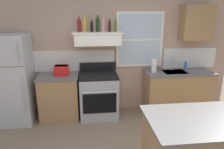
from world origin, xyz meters
TOP-DOWN VIEW (x-y plane):
  - back_wall at (0.03, 2.23)m, footprint 5.40×0.11m
  - refrigerator at (-1.90, 1.84)m, footprint 0.70×0.72m
  - counter_left_of_stove at (-1.05, 1.90)m, footprint 0.79×0.63m
  - toaster at (-0.97, 1.92)m, footprint 0.30×0.20m
  - stove_range at (-0.25, 1.86)m, footprint 0.76×0.69m
  - range_hood_shelf at (-0.25, 1.96)m, footprint 0.96×0.52m
  - bottle_red_label_wine at (-0.59, 1.97)m, footprint 0.07×0.07m
  - bottle_champagne_gold_foil at (-0.49, 1.96)m, footprint 0.08×0.08m
  - bottle_balsamic_dark at (-0.36, 1.91)m, footprint 0.06×0.06m
  - bottle_dark_green_wine at (-0.24, 1.97)m, footprint 0.07×0.07m
  - bottle_rose_pink at (-0.14, 1.92)m, footprint 0.07×0.07m
  - bottle_brown_stout at (-0.01, 1.93)m, footprint 0.06×0.06m
  - bottle_olive_oil_square at (0.11, 1.95)m, footprint 0.06×0.06m
  - counter_right_with_sink at (1.45, 1.90)m, footprint 1.43×0.63m
  - sink_faucet at (1.35, 2.00)m, footprint 0.03×0.17m
  - paper_towel_roll at (0.90, 1.90)m, footprint 0.11×0.11m
  - dish_soap_bottle at (1.63, 2.00)m, footprint 0.06×0.06m
  - upper_cabinet_right at (1.80, 2.04)m, footprint 0.64×0.32m

SIDE VIEW (x-z plane):
  - counter_left_of_stove at x=-1.05m, z-range 0.00..0.91m
  - counter_right_with_sink at x=1.45m, z-range 0.00..0.91m
  - stove_range at x=-0.25m, z-range -0.08..1.01m
  - refrigerator at x=-1.90m, z-range 0.00..1.73m
  - dish_soap_bottle at x=1.63m, z-range 0.91..1.09m
  - toaster at x=-0.97m, z-range 0.91..1.10m
  - paper_towel_roll at x=0.90m, z-range 0.91..1.18m
  - sink_faucet at x=1.35m, z-range 0.94..1.22m
  - back_wall at x=0.03m, z-range 0.00..2.70m
  - range_hood_shelf at x=-0.25m, z-range 1.50..1.75m
  - bottle_balsamic_dark at x=-0.36m, z-range 1.73..1.96m
  - bottle_brown_stout at x=-0.01m, z-range 1.73..1.97m
  - bottle_olive_oil_square at x=0.11m, z-range 1.73..1.98m
  - bottle_red_label_wine at x=-0.59m, z-range 1.72..2.00m
  - bottle_rose_pink at x=-0.14m, z-range 1.72..2.02m
  - bottle_dark_green_wine at x=-0.24m, z-range 1.72..2.03m
  - bottle_champagne_gold_foil at x=-0.49m, z-range 1.72..2.05m
  - upper_cabinet_right at x=1.80m, z-range 1.55..2.25m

